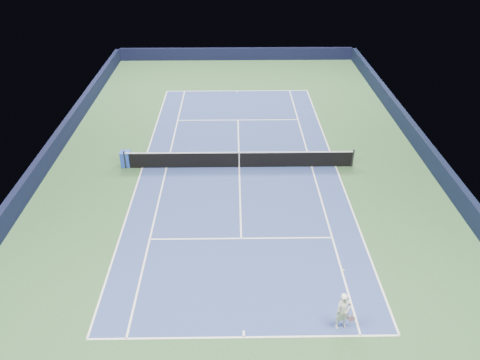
{
  "coord_description": "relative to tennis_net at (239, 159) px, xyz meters",
  "views": [
    {
      "loc": [
        -0.3,
        -22.9,
        13.32
      ],
      "look_at": [
        -0.0,
        -3.0,
        1.0
      ],
      "focal_mm": 35.0,
      "sensor_mm": 36.0,
      "label": 1
    }
  ],
  "objects": [
    {
      "name": "ground",
      "position": [
        0.0,
        0.0,
        -0.5
      ],
      "size": [
        40.0,
        40.0,
        0.0
      ],
      "primitive_type": "plane",
      "color": "#2C502B",
      "rests_on": "ground"
    },
    {
      "name": "wall_far",
      "position": [
        0.0,
        19.82,
        0.05
      ],
      "size": [
        22.0,
        0.35,
        1.1
      ],
      "primitive_type": "cube",
      "color": "black",
      "rests_on": "ground"
    },
    {
      "name": "wall_right",
      "position": [
        10.82,
        0.0,
        0.05
      ],
      "size": [
        0.35,
        40.0,
        1.1
      ],
      "primitive_type": "cube",
      "color": "black",
      "rests_on": "ground"
    },
    {
      "name": "wall_left",
      "position": [
        -10.82,
        0.0,
        0.05
      ],
      "size": [
        0.35,
        40.0,
        1.1
      ],
      "primitive_type": "cube",
      "color": "black",
      "rests_on": "ground"
    },
    {
      "name": "court_surface",
      "position": [
        0.0,
        0.0,
        -0.5
      ],
      "size": [
        10.97,
        23.77,
        0.01
      ],
      "primitive_type": "cube",
      "color": "navy",
      "rests_on": "ground"
    },
    {
      "name": "baseline_far",
      "position": [
        0.0,
        11.88,
        -0.5
      ],
      "size": [
        10.97,
        0.08,
        0.0
      ],
      "primitive_type": "cube",
      "color": "white",
      "rests_on": "ground"
    },
    {
      "name": "baseline_near",
      "position": [
        0.0,
        -11.88,
        -0.5
      ],
      "size": [
        10.97,
        0.08,
        0.0
      ],
      "primitive_type": "cube",
      "color": "white",
      "rests_on": "ground"
    },
    {
      "name": "sideline_doubles_right",
      "position": [
        5.49,
        0.0,
        -0.5
      ],
      "size": [
        0.08,
        23.77,
        0.0
      ],
      "primitive_type": "cube",
      "color": "white",
      "rests_on": "ground"
    },
    {
      "name": "sideline_doubles_left",
      "position": [
        -5.49,
        0.0,
        -0.5
      ],
      "size": [
        0.08,
        23.77,
        0.0
      ],
      "primitive_type": "cube",
      "color": "white",
      "rests_on": "ground"
    },
    {
      "name": "sideline_singles_right",
      "position": [
        4.12,
        0.0,
        -0.5
      ],
      "size": [
        0.08,
        23.77,
        0.0
      ],
      "primitive_type": "cube",
      "color": "white",
      "rests_on": "ground"
    },
    {
      "name": "sideline_singles_left",
      "position": [
        -4.12,
        0.0,
        -0.5
      ],
      "size": [
        0.08,
        23.77,
        0.0
      ],
      "primitive_type": "cube",
      "color": "white",
      "rests_on": "ground"
    },
    {
      "name": "service_line_far",
      "position": [
        0.0,
        6.4,
        -0.5
      ],
      "size": [
        8.23,
        0.08,
        0.0
      ],
      "primitive_type": "cube",
      "color": "white",
      "rests_on": "ground"
    },
    {
      "name": "service_line_near",
      "position": [
        0.0,
        -6.4,
        -0.5
      ],
      "size": [
        8.23,
        0.08,
        0.0
      ],
      "primitive_type": "cube",
      "color": "white",
      "rests_on": "ground"
    },
    {
      "name": "center_service_line",
      "position": [
        0.0,
        0.0,
        -0.5
      ],
      "size": [
        0.08,
        12.8,
        0.0
      ],
      "primitive_type": "cube",
      "color": "white",
      "rests_on": "ground"
    },
    {
      "name": "center_mark_far",
      "position": [
        0.0,
        11.73,
        -0.5
      ],
      "size": [
        0.08,
        0.3,
        0.0
      ],
      "primitive_type": "cube",
      "color": "white",
      "rests_on": "ground"
    },
    {
      "name": "center_mark_near",
      "position": [
        0.0,
        -11.73,
        -0.5
      ],
      "size": [
        0.08,
        0.3,
        0.0
      ],
      "primitive_type": "cube",
      "color": "white",
      "rests_on": "ground"
    },
    {
      "name": "tennis_net",
      "position": [
        0.0,
        0.0,
        0.0
      ],
      "size": [
        12.9,
        0.1,
        1.07
      ],
      "color": "black",
      "rests_on": "ground"
    },
    {
      "name": "sponsor_cube",
      "position": [
        -6.4,
        0.23,
        -0.05
      ],
      "size": [
        0.6,
        0.52,
        0.91
      ],
      "color": "#1E41B4",
      "rests_on": "ground"
    },
    {
      "name": "tennis_player",
      "position": [
        3.49,
        -11.45,
        0.27
      ],
      "size": [
        0.77,
        1.28,
        1.82
      ],
      "color": "white",
      "rests_on": "ground"
    }
  ]
}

